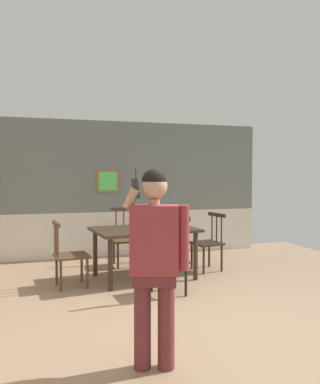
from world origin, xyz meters
TOP-DOWN VIEW (x-y plane):
  - ground_plane at (0.00, 0.00)m, footprint 7.84×7.84m
  - room_back_partition at (-0.00, 3.57)m, footprint 5.49×0.17m
  - dining_table at (-0.10, 1.79)m, footprint 1.68×1.25m
  - chair_near_window at (-0.22, 2.69)m, footprint 0.48×0.48m
  - chair_by_doorway at (1.05, 1.96)m, footprint 0.53×0.53m
  - chair_at_table_head at (0.03, 0.89)m, footprint 0.49×0.49m
  - chair_opposite_corner at (-1.25, 1.62)m, footprint 0.52×0.52m
  - person_figure at (-0.64, -0.87)m, footprint 0.54×0.31m

SIDE VIEW (x-z plane):
  - ground_plane at x=0.00m, z-range 0.00..0.00m
  - chair_opposite_corner at x=-1.25m, z-range -0.01..0.94m
  - chair_by_doorway at x=1.05m, z-range 0.00..0.96m
  - chair_near_window at x=-0.22m, z-range -0.03..0.99m
  - chair_at_table_head at x=0.03m, z-range -0.04..1.02m
  - dining_table at x=-0.10m, z-range 0.30..1.07m
  - person_figure at x=-0.64m, z-range 0.12..1.77m
  - room_back_partition at x=0.00m, z-range -0.05..2.62m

